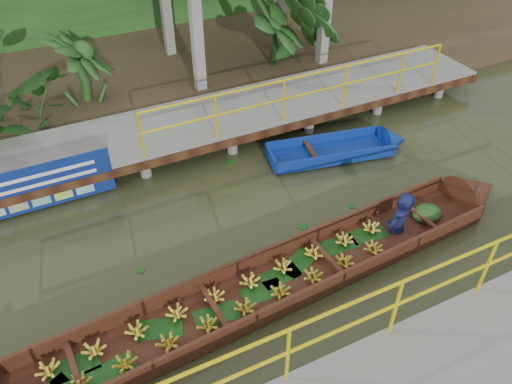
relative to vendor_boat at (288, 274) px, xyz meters
name	(u,v)px	position (x,y,z in m)	size (l,w,h in m)	color
ground	(243,241)	(-0.25, 1.23, -0.23)	(80.00, 80.00, 0.00)	#272F17
land_strip	(131,68)	(-0.25, 8.73, 0.00)	(30.00, 8.00, 0.45)	#332919
far_dock	(179,129)	(-0.23, 4.65, 0.25)	(16.00, 2.06, 1.66)	slate
vendor_boat	(288,274)	(0.00, 0.00, 0.00)	(10.54, 1.72, 2.16)	#34150E
moored_blue_boat	(362,146)	(3.39, 2.66, -0.09)	(3.32, 1.42, 0.77)	navy
blue_banner	(28,190)	(-3.51, 3.70, 0.33)	(3.14, 0.04, 0.98)	navy
tropical_plants	(73,75)	(-2.00, 6.53, 1.11)	(14.42, 1.42, 1.78)	#173912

